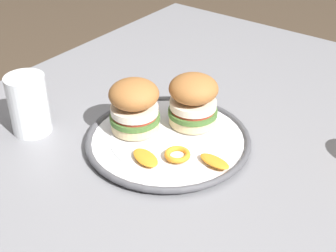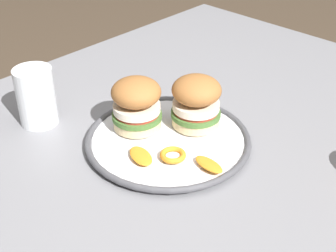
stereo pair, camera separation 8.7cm
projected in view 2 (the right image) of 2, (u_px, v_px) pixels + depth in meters
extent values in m
cube|color=gray|center=(195.00, 146.00, 0.93)|extent=(1.24, 0.99, 0.03)
cube|color=gray|center=(202.00, 117.00, 1.72)|extent=(0.06, 0.06, 0.72)
cylinder|color=white|center=(168.00, 141.00, 0.90)|extent=(0.29, 0.29, 0.01)
torus|color=#4C4C51|center=(168.00, 138.00, 0.90)|extent=(0.31, 0.31, 0.01)
cylinder|color=white|center=(168.00, 138.00, 0.90)|extent=(0.22, 0.22, 0.00)
cylinder|color=beige|center=(137.00, 122.00, 0.92)|extent=(0.09, 0.09, 0.02)
cylinder|color=#477033|center=(137.00, 116.00, 0.91)|extent=(0.10, 0.10, 0.01)
cylinder|color=#BC3828|center=(137.00, 112.00, 0.91)|extent=(0.08, 0.08, 0.01)
cylinder|color=silver|center=(137.00, 107.00, 0.90)|extent=(0.09, 0.09, 0.01)
ellipsoid|color=#A36633|center=(136.00, 92.00, 0.89)|extent=(0.13, 0.13, 0.05)
cylinder|color=beige|center=(196.00, 119.00, 0.93)|extent=(0.09, 0.09, 0.02)
cylinder|color=#477033|center=(196.00, 113.00, 0.92)|extent=(0.10, 0.10, 0.01)
cylinder|color=#BC3828|center=(196.00, 110.00, 0.92)|extent=(0.08, 0.08, 0.01)
cylinder|color=silver|center=(196.00, 105.00, 0.91)|extent=(0.09, 0.09, 0.01)
ellipsoid|color=#A36633|center=(197.00, 90.00, 0.89)|extent=(0.13, 0.13, 0.05)
torus|color=orange|center=(173.00, 155.00, 0.84)|extent=(0.05, 0.05, 0.01)
cylinder|color=#F4E5C6|center=(173.00, 157.00, 0.84)|extent=(0.03, 0.03, 0.00)
ellipsoid|color=orange|center=(141.00, 156.00, 0.84)|extent=(0.05, 0.07, 0.01)
ellipsoid|color=orange|center=(209.00, 164.00, 0.82)|extent=(0.03, 0.06, 0.01)
cylinder|color=white|center=(36.00, 96.00, 0.94)|extent=(0.08, 0.08, 0.12)
cylinder|color=#5B2D19|center=(38.00, 109.00, 0.96)|extent=(0.07, 0.07, 0.06)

